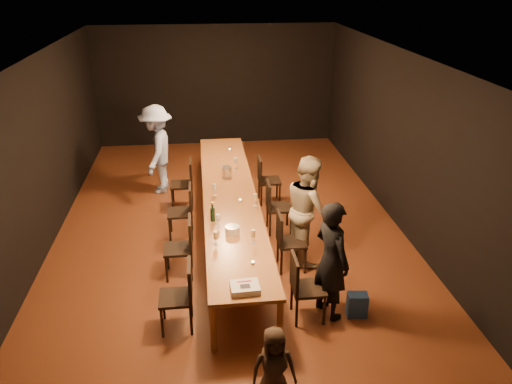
{
  "coord_description": "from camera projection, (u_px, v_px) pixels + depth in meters",
  "views": [
    {
      "loc": [
        -0.44,
        -7.65,
        4.25
      ],
      "look_at": [
        0.39,
        -0.51,
        1.0
      ],
      "focal_mm": 35.0,
      "sensor_mm": 36.0,
      "label": 1
    }
  ],
  "objects": [
    {
      "name": "room_shell",
      "position": [
        228.0,
        118.0,
        7.86
      ],
      "size": [
        6.04,
        10.04,
        3.02
      ],
      "color": "black",
      "rests_on": "ground"
    },
    {
      "name": "tealight_mid",
      "position": [
        240.0,
        201.0,
        8.15
      ],
      "size": [
        0.05,
        0.05,
        0.03
      ],
      "primitive_type": "cylinder",
      "color": "#B2B7B2",
      "rests_on": "table"
    },
    {
      "name": "wineglass_1",
      "position": [
        253.0,
        236.0,
        6.88
      ],
      "size": [
        0.06,
        0.06,
        0.21
      ],
      "primitive_type": null,
      "color": "beige",
      "rests_on": "table"
    },
    {
      "name": "chair_right_1",
      "position": [
        292.0,
        241.0,
        7.53
      ],
      "size": [
        0.42,
        0.42,
        0.93
      ],
      "primitive_type": null,
      "rotation": [
        0.0,
        0.0,
        -1.57
      ],
      "color": "black",
      "rests_on": "ground"
    },
    {
      "name": "child",
      "position": [
        274.0,
        368.0,
        5.12
      ],
      "size": [
        0.49,
        0.33,
        0.97
      ],
      "primitive_type": "imported",
      "rotation": [
        0.0,
        0.0,
        0.05
      ],
      "color": "#3E2E22",
      "rests_on": "ground"
    },
    {
      "name": "chair_left_0",
      "position": [
        176.0,
        297.0,
        6.27
      ],
      "size": [
        0.42,
        0.42,
        0.93
      ],
      "primitive_type": null,
      "rotation": [
        0.0,
        0.0,
        1.57
      ],
      "color": "black",
      "rests_on": "ground"
    },
    {
      "name": "tealight_far",
      "position": [
        230.0,
        150.0,
        10.41
      ],
      "size": [
        0.05,
        0.05,
        0.03
      ],
      "primitive_type": "cylinder",
      "color": "#B2B7B2",
      "rests_on": "table"
    },
    {
      "name": "champagne_bottle",
      "position": [
        213.0,
        212.0,
        7.47
      ],
      "size": [
        0.08,
        0.08,
        0.31
      ],
      "primitive_type": null,
      "rotation": [
        0.0,
        0.0,
        0.11
      ],
      "color": "black",
      "rests_on": "table"
    },
    {
      "name": "chair_left_3",
      "position": [
        181.0,
        184.0,
        9.52
      ],
      "size": [
        0.42,
        0.42,
        0.93
      ],
      "primitive_type": null,
      "rotation": [
        0.0,
        0.0,
        1.57
      ],
      "color": "black",
      "rests_on": "ground"
    },
    {
      "name": "ground",
      "position": [
        231.0,
        233.0,
        8.72
      ],
      "size": [
        10.0,
        10.0,
        0.0
      ],
      "primitive_type": "plane",
      "color": "#441F11",
      "rests_on": "ground"
    },
    {
      "name": "wineglass_2",
      "position": [
        218.0,
        221.0,
        7.31
      ],
      "size": [
        0.06,
        0.06,
        0.21
      ],
      "primitive_type": null,
      "color": "silver",
      "rests_on": "table"
    },
    {
      "name": "wineglass_3",
      "position": [
        255.0,
        200.0,
        7.96
      ],
      "size": [
        0.06,
        0.06,
        0.21
      ],
      "primitive_type": null,
      "color": "beige",
      "rests_on": "table"
    },
    {
      "name": "tealight_near",
      "position": [
        253.0,
        263.0,
        6.43
      ],
      "size": [
        0.05,
        0.05,
        0.03
      ],
      "primitive_type": "cylinder",
      "color": "#B2B7B2",
      "rests_on": "table"
    },
    {
      "name": "chair_left_2",
      "position": [
        180.0,
        212.0,
        8.44
      ],
      "size": [
        0.42,
        0.42,
        0.93
      ],
      "primitive_type": null,
      "rotation": [
        0.0,
        0.0,
        1.57
      ],
      "color": "black",
      "rests_on": "ground"
    },
    {
      "name": "chair_left_1",
      "position": [
        178.0,
        248.0,
        7.35
      ],
      "size": [
        0.42,
        0.42,
        0.93
      ],
      "primitive_type": null,
      "rotation": [
        0.0,
        0.0,
        1.57
      ],
      "color": "black",
      "rests_on": "ground"
    },
    {
      "name": "gift_bag_red",
      "position": [
        356.0,
        308.0,
        6.62
      ],
      "size": [
        0.2,
        0.11,
        0.23
      ],
      "primitive_type": "cube",
      "rotation": [
        0.0,
        0.0,
        0.03
      ],
      "color": "#DD2143",
      "rests_on": "ground"
    },
    {
      "name": "wineglass_0",
      "position": [
        216.0,
        238.0,
        6.84
      ],
      "size": [
        0.06,
        0.06,
        0.21
      ],
      "primitive_type": null,
      "color": "beige",
      "rests_on": "table"
    },
    {
      "name": "ice_bucket",
      "position": [
        227.0,
        172.0,
        9.06
      ],
      "size": [
        0.2,
        0.2,
        0.19
      ],
      "primitive_type": "cylinder",
      "rotation": [
        0.0,
        0.0,
        -0.18
      ],
      "color": "silver",
      "rests_on": "table"
    },
    {
      "name": "chair_right_0",
      "position": [
        308.0,
        288.0,
        6.44
      ],
      "size": [
        0.42,
        0.42,
        0.93
      ],
      "primitive_type": null,
      "rotation": [
        0.0,
        0.0,
        -1.57
      ],
      "color": "black",
      "rests_on": "ground"
    },
    {
      "name": "plate_stack",
      "position": [
        232.0,
        230.0,
        7.15
      ],
      "size": [
        0.23,
        0.23,
        0.12
      ],
      "primitive_type": "cylinder",
      "rotation": [
        0.0,
        0.0,
        -0.14
      ],
      "color": "white",
      "rests_on": "table"
    },
    {
      "name": "man_blue",
      "position": [
        157.0,
        150.0,
        10.01
      ],
      "size": [
        0.82,
        1.24,
        1.8
      ],
      "primitive_type": "imported",
      "rotation": [
        0.0,
        0.0,
        -1.7
      ],
      "color": "#98B2EB",
      "rests_on": "ground"
    },
    {
      "name": "chair_right_2",
      "position": [
        279.0,
        207.0,
        8.62
      ],
      "size": [
        0.42,
        0.42,
        0.93
      ],
      "primitive_type": null,
      "rotation": [
        0.0,
        0.0,
        -1.57
      ],
      "color": "black",
      "rests_on": "ground"
    },
    {
      "name": "wineglass_5",
      "position": [
        236.0,
        163.0,
        9.47
      ],
      "size": [
        0.06,
        0.06,
        0.21
      ],
      "primitive_type": null,
      "color": "silver",
      "rests_on": "table"
    },
    {
      "name": "wineglass_4",
      "position": [
        215.0,
        190.0,
        8.32
      ],
      "size": [
        0.06,
        0.06,
        0.21
      ],
      "primitive_type": null,
      "color": "silver",
      "rests_on": "table"
    },
    {
      "name": "table",
      "position": [
        230.0,
        197.0,
        8.43
      ],
      "size": [
        0.9,
        6.0,
        0.75
      ],
      "color": "#95522B",
      "rests_on": "ground"
    },
    {
      "name": "birthday_cake",
      "position": [
        245.0,
        288.0,
        5.89
      ],
      "size": [
        0.35,
        0.29,
        0.08
      ],
      "rotation": [
        0.0,
        0.0,
        0.04
      ],
      "color": "white",
      "rests_on": "table"
    },
    {
      "name": "woman_birthday",
      "position": [
        331.0,
        260.0,
        6.39
      ],
      "size": [
        0.61,
        0.71,
        1.64
      ],
      "primitive_type": "imported",
      "rotation": [
        0.0,
        0.0,
        2.0
      ],
      "color": "black",
      "rests_on": "ground"
    },
    {
      "name": "woman_tan",
      "position": [
        308.0,
        209.0,
        7.66
      ],
      "size": [
        0.71,
        0.88,
        1.71
      ],
      "primitive_type": "imported",
      "rotation": [
        0.0,
        0.0,
        1.65
      ],
      "color": "tan",
      "rests_on": "ground"
    },
    {
      "name": "chair_right_3",
      "position": [
        269.0,
        180.0,
        9.7
      ],
      "size": [
        0.42,
        0.42,
        0.93
      ],
      "primitive_type": null,
      "rotation": [
        0.0,
        0.0,
        -1.57
      ],
      "color": "black",
      "rests_on": "ground"
    },
    {
      "name": "gift_bag_blue",
      "position": [
        357.0,
        305.0,
        6.6
      ],
      "size": [
        0.28,
        0.21,
        0.33
      ],
      "primitive_type": "cube",
      "rotation": [
        0.0,
        0.0,
        -0.12
      ],
      "color": "#2858AE",
      "rests_on": "ground"
    }
  ]
}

